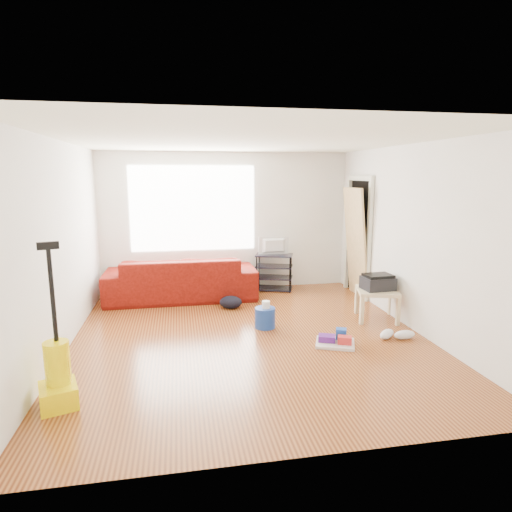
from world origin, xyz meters
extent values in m
cube|color=#59250F|center=(0.00, 0.00, 0.00)|extent=(4.50, 5.00, 0.01)
cube|color=white|center=(0.00, 0.00, 2.50)|extent=(4.50, 5.00, 0.01)
cube|color=white|center=(0.00, 2.50, 1.25)|extent=(4.50, 0.01, 2.50)
cube|color=white|center=(0.00, -2.50, 1.25)|extent=(4.50, 0.01, 2.50)
cube|color=white|center=(-2.25, 0.00, 1.25)|extent=(0.01, 5.00, 2.50)
cube|color=white|center=(2.25, 0.00, 1.25)|extent=(0.01, 5.00, 2.50)
cube|color=white|center=(-0.60, 2.48, 1.50)|extent=(2.20, 0.01, 1.50)
cube|color=silver|center=(2.21, 1.25, 1.00)|extent=(0.06, 0.08, 2.00)
cube|color=silver|center=(2.21, 2.15, 1.00)|extent=(0.06, 0.08, 2.00)
cube|color=silver|center=(2.21, 1.70, 2.04)|extent=(0.06, 0.98, 0.08)
cube|color=black|center=(2.24, 1.70, 1.00)|extent=(0.01, 0.86, 1.98)
imported|color=#3F0702|center=(-0.85, 1.95, 0.00)|extent=(2.51, 0.98, 0.73)
cube|color=black|center=(0.83, 2.22, 0.03)|extent=(0.75, 0.57, 0.02)
cube|color=black|center=(0.83, 2.22, 0.24)|extent=(0.75, 0.57, 0.02)
cube|color=black|center=(0.83, 2.22, 0.44)|extent=(0.75, 0.57, 0.02)
cube|color=black|center=(0.83, 2.22, 0.65)|extent=(0.75, 0.57, 0.02)
cylinder|color=black|center=(0.50, 2.17, 0.33)|extent=(0.02, 0.02, 0.66)
cylinder|color=black|center=(0.60, 2.47, 0.33)|extent=(0.02, 0.02, 0.66)
cylinder|color=black|center=(1.07, 1.97, 0.33)|extent=(0.02, 0.02, 0.66)
cylinder|color=black|center=(1.17, 2.27, 0.33)|extent=(0.02, 0.02, 0.66)
imported|color=black|center=(0.83, 2.22, 0.82)|extent=(0.55, 0.07, 0.32)
cube|color=beige|center=(1.95, 0.34, 0.43)|extent=(0.68, 0.68, 0.05)
cube|color=beige|center=(1.64, 0.17, 0.20)|extent=(0.05, 0.05, 0.40)
cube|color=beige|center=(1.78, 0.65, 0.20)|extent=(0.05, 0.05, 0.40)
cube|color=beige|center=(2.12, 0.03, 0.20)|extent=(0.05, 0.05, 0.40)
cube|color=beige|center=(2.26, 0.52, 0.20)|extent=(0.05, 0.05, 0.40)
cube|color=black|center=(1.95, 0.34, 0.54)|extent=(0.45, 0.36, 0.18)
cube|color=black|center=(1.95, 0.34, 0.66)|extent=(0.41, 0.31, 0.04)
cylinder|color=navy|center=(0.27, 0.29, 0.00)|extent=(0.36, 0.36, 0.28)
cylinder|color=white|center=(0.28, 0.28, 0.19)|extent=(0.11, 0.11, 0.10)
cube|color=silver|center=(1.01, -0.48, 0.02)|extent=(0.57, 0.52, 0.04)
cube|color=red|center=(1.10, -0.55, 0.08)|extent=(0.20, 0.17, 0.09)
cube|color=#4C1777|center=(0.92, -0.43, 0.08)|extent=(0.25, 0.22, 0.08)
cube|color=#1B46AB|center=(1.12, -0.38, 0.10)|extent=(0.16, 0.15, 0.13)
ellipsoid|color=black|center=(-0.09, 1.25, 0.00)|extent=(0.40, 0.35, 0.20)
ellipsoid|color=silver|center=(1.74, -0.39, 0.06)|extent=(0.31, 0.27, 0.12)
ellipsoid|color=silver|center=(1.96, -0.46, 0.06)|extent=(0.29, 0.13, 0.12)
cube|color=#F2D600|center=(-2.00, -1.39, 0.10)|extent=(0.41, 0.44, 0.20)
cylinder|color=#F2D600|center=(-2.00, -1.33, 0.40)|extent=(0.23, 0.23, 0.39)
cylinder|color=black|center=(-2.00, -1.30, 1.02)|extent=(0.04, 0.04, 0.84)
cube|color=black|center=(-2.00, -1.30, 1.48)|extent=(0.19, 0.10, 0.07)
cube|color=#A0864A|center=(2.13, 1.59, 0.00)|extent=(0.23, 0.76, 1.88)
camera|label=1|loc=(-0.87, -5.26, 2.08)|focal=30.00mm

